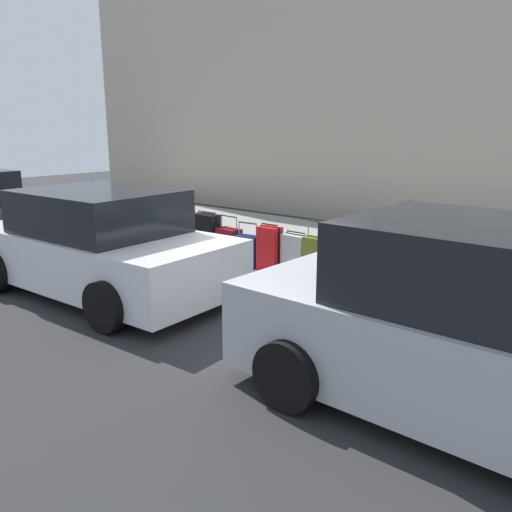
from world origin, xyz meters
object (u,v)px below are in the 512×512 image
suitcase_maroon_9 (229,245)px  parked_car_white_1 (101,245)px  suitcase_red_0 (490,296)px  suitcase_silver_6 (296,255)px  suitcase_navy_1 (448,288)px  suitcase_teal_4 (351,268)px  parked_car_silver_0 (483,332)px  suitcase_red_7 (269,249)px  suitcase_olive_5 (317,260)px  suitcase_navy_8 (248,251)px  bollard_post (130,220)px  suitcase_black_3 (385,267)px  suitcase_maroon_2 (416,275)px  fire_hydrant (156,225)px  suitcase_black_10 (207,235)px  suitcase_teal_11 (189,236)px

suitcase_maroon_9 → parked_car_white_1: parked_car_white_1 is taller
suitcase_red_0 → suitcase_silver_6: (2.92, -0.02, 0.05)m
suitcase_navy_1 → suitcase_teal_4: bearing=-1.3°
parked_car_silver_0 → parked_car_white_1: size_ratio=0.98×
suitcase_maroon_9 → suitcase_red_7: bearing=176.5°
suitcase_red_7 → parked_car_silver_0: (-3.94, 2.14, 0.28)m
suitcase_olive_5 → suitcase_navy_8: 1.38m
bollard_post → suitcase_maroon_9: bearing=-176.8°
suitcase_red_7 → suitcase_black_3: bearing=-176.9°
suitcase_maroon_2 → suitcase_olive_5: bearing=4.3°
suitcase_teal_4 → bollard_post: (4.94, 0.18, 0.16)m
suitcase_olive_5 → suitcase_silver_6: 0.49m
fire_hydrant → bollard_post: 0.65m
suitcase_maroon_9 → suitcase_black_10: (0.53, -0.00, 0.09)m
suitcase_black_3 → suitcase_black_10: suitcase_black_3 is taller
suitcase_teal_4 → suitcase_teal_11: 3.41m
suitcase_maroon_2 → fire_hydrant: size_ratio=0.97×
suitcase_olive_5 → suitcase_red_7: (0.93, -0.01, 0.02)m
suitcase_olive_5 → suitcase_red_7: 0.93m
suitcase_maroon_2 → suitcase_navy_8: 2.88m
suitcase_olive_5 → bollard_post: 4.43m
fire_hydrant → suitcase_silver_6: bearing=-179.4°
fire_hydrant → parked_car_silver_0: bearing=162.1°
suitcase_olive_5 → suitcase_black_10: (2.39, -0.07, 0.04)m
suitcase_maroon_9 → suitcase_silver_6: bearing=-178.4°
parked_car_white_1 → suitcase_red_0: bearing=-155.4°
suitcase_red_0 → bollard_post: size_ratio=0.92×
suitcase_navy_1 → suitcase_olive_5: suitcase_olive_5 is taller
suitcase_navy_1 → suitcase_black_10: size_ratio=1.02×
suitcase_teal_11 → suitcase_black_10: bearing=177.7°
suitcase_teal_4 → suitcase_olive_5: 0.53m
suitcase_maroon_2 → suitcase_red_7: bearing=2.4°
suitcase_red_7 → bollard_post: size_ratio=0.89×
fire_hydrant → suitcase_olive_5: bearing=178.9°
suitcase_black_3 → suitcase_maroon_2: bearing=179.4°
suitcase_navy_1 → parked_car_silver_0: parked_car_silver_0 is taller
suitcase_silver_6 → suitcase_teal_11: bearing=0.3°
suitcase_black_3 → suitcase_black_10: size_ratio=1.23×
suitcase_maroon_2 → suitcase_teal_4: size_ratio=0.86×
suitcase_black_3 → suitcase_teal_4: suitcase_black_3 is taller
suitcase_black_10 → suitcase_maroon_2: bearing=-179.4°
parked_car_silver_0 → parked_car_white_1: parked_car_silver_0 is taller
suitcase_navy_1 → suitcase_olive_5: bearing=2.1°
suitcase_black_3 → fire_hydrant: size_ratio=1.30×
suitcase_teal_11 → parked_car_silver_0: (-5.92, 2.22, 0.35)m
suitcase_teal_11 → fire_hydrant: (0.90, 0.02, 0.12)m
suitcase_black_3 → suitcase_silver_6: size_ratio=1.44×
suitcase_maroon_2 → suitcase_teal_11: size_ratio=0.84×
suitcase_navy_1 → suitcase_maroon_9: size_ratio=1.05×
suitcase_teal_4 → suitcase_teal_11: (3.41, 0.01, 0.01)m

